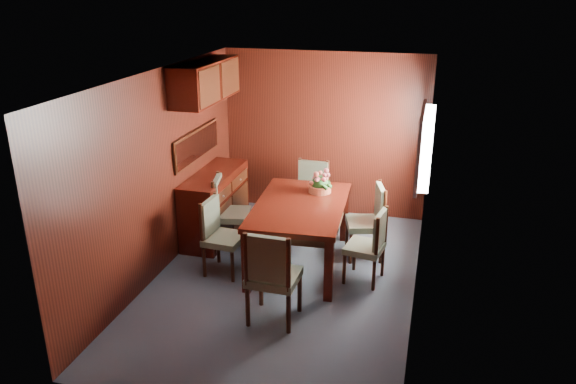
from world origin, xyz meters
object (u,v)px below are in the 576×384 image
(dining_table, at_px, (300,213))
(chair_head, at_px, (271,272))
(chair_right_near, at_px, (371,242))
(flower_centerpiece, at_px, (320,181))
(chair_left_near, at_px, (219,232))
(sideboard, at_px, (215,204))

(dining_table, height_order, chair_head, chair_head)
(chair_right_near, bearing_deg, flower_centerpiece, 57.48)
(chair_left_near, xyz_separation_m, flower_centerpiece, (1.04, 0.89, 0.43))
(sideboard, bearing_deg, dining_table, -21.59)
(dining_table, relative_size, chair_left_near, 1.88)
(chair_left_near, bearing_deg, flower_centerpiece, 134.77)
(dining_table, distance_m, chair_left_near, 1.01)
(chair_left_near, relative_size, chair_head, 0.89)
(sideboard, bearing_deg, chair_right_near, -18.48)
(sideboard, bearing_deg, chair_head, -53.84)
(chair_left_near, distance_m, flower_centerpiece, 1.43)
(chair_head, bearing_deg, sideboard, 127.74)
(sideboard, relative_size, chair_left_near, 1.49)
(sideboard, distance_m, chair_left_near, 1.06)
(chair_left_near, xyz_separation_m, chair_right_near, (1.78, 0.22, -0.02))
(dining_table, distance_m, flower_centerpiece, 0.54)
(chair_right_near, xyz_separation_m, flower_centerpiece, (-0.75, 0.67, 0.45))
(dining_table, distance_m, chair_right_near, 0.94)
(sideboard, relative_size, chair_right_near, 1.55)
(dining_table, xyz_separation_m, chair_left_near, (-0.89, -0.44, -0.17))
(chair_head, distance_m, flower_centerpiece, 1.83)
(flower_centerpiece, bearing_deg, dining_table, -107.50)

